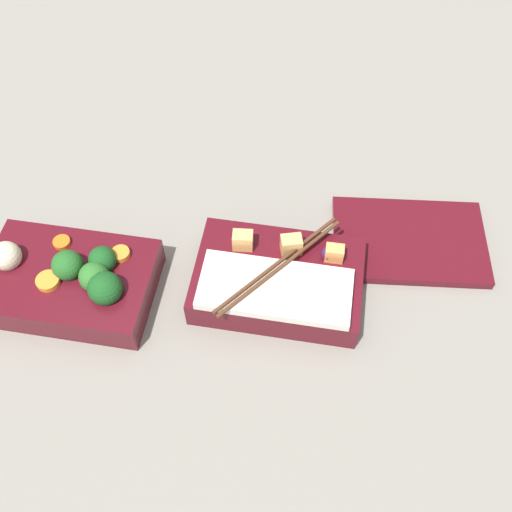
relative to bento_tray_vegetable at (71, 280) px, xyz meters
The scene contains 4 objects.
ground_plane 0.15m from the bento_tray_vegetable, ahead, with size 3.00×3.00×0.00m, color gray.
bento_tray_vegetable is the anchor object (origin of this frame).
bento_tray_rice 0.27m from the bento_tray_vegetable, ahead, with size 0.21×0.17×0.07m.
bento_lid 0.46m from the bento_tray_vegetable, 19.07° to the left, with size 0.21×0.14×0.01m, color #510F19.
Camera 1 is at (0.16, -0.38, 0.68)m, focal length 42.00 mm.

